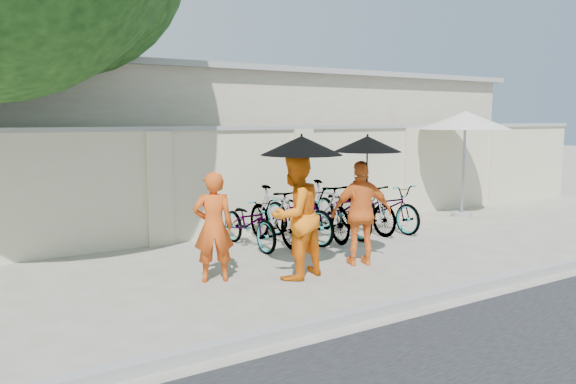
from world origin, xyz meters
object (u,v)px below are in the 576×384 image
monk_left (213,227)px  patio_umbrella (465,121)px  monk_center (295,216)px  monk_right (362,213)px

monk_left → patio_umbrella: patio_umbrella is taller
monk_center → patio_umbrella: bearing=-176.0°
monk_center → monk_right: (1.24, 0.07, -0.09)m
monk_center → patio_umbrella: (5.93, 2.15, 1.27)m
monk_left → monk_center: monk_center is taller
monk_left → monk_center: size_ratio=0.85×
monk_right → monk_left: bearing=12.6°
monk_left → monk_center: bearing=175.9°
monk_right → patio_umbrella: 5.31m
monk_center → monk_right: 1.25m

